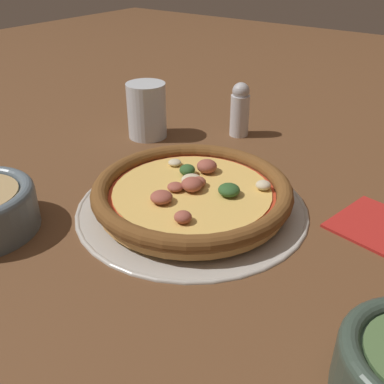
% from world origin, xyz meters
% --- Properties ---
extents(ground_plane, '(3.00, 3.00, 0.00)m').
position_xyz_m(ground_plane, '(0.00, 0.00, 0.00)').
color(ground_plane, brown).
extents(pizza_tray, '(0.33, 0.33, 0.01)m').
position_xyz_m(pizza_tray, '(0.00, 0.00, 0.00)').
color(pizza_tray, '#B7B2A8').
rests_on(pizza_tray, ground_plane).
extents(pizza, '(0.28, 0.28, 0.04)m').
position_xyz_m(pizza, '(0.00, -0.00, 0.03)').
color(pizza, tan).
rests_on(pizza, pizza_tray).
extents(drinking_cup, '(0.07, 0.07, 0.10)m').
position_xyz_m(drinking_cup, '(0.16, 0.23, 0.05)').
color(drinking_cup, silver).
rests_on(drinking_cup, ground_plane).
extents(napkin, '(0.13, 0.14, 0.01)m').
position_xyz_m(napkin, '(0.11, -0.24, 0.00)').
color(napkin, '#B2231E').
rests_on(napkin, ground_plane).
extents(pepper_shaker, '(0.04, 0.04, 0.10)m').
position_xyz_m(pepper_shaker, '(0.28, 0.09, 0.05)').
color(pepper_shaker, silver).
rests_on(pepper_shaker, ground_plane).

